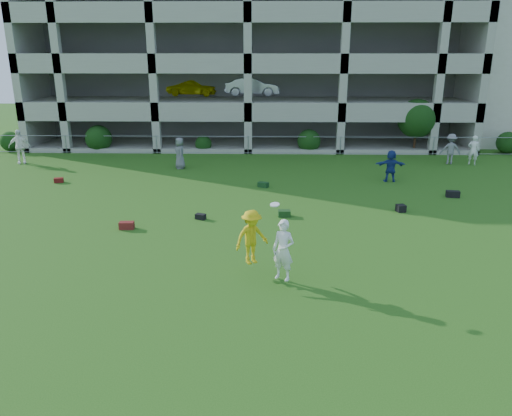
{
  "coord_description": "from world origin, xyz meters",
  "views": [
    {
      "loc": [
        1.31,
        -13.17,
        6.57
      ],
      "look_at": [
        0.91,
        3.0,
        1.4
      ],
      "focal_mm": 35.0,
      "sensor_mm": 36.0,
      "label": 1
    }
  ],
  "objects_px": {
    "bystander_b": "(19,147)",
    "bystander_c": "(180,153)",
    "crate_d": "(401,208)",
    "parking_garage": "(252,56)",
    "bystander_d": "(391,166)",
    "bystander_e": "(473,150)",
    "bystander_f": "(451,149)",
    "frisbee_contest": "(261,241)"
  },
  "relations": [
    {
      "from": "bystander_b",
      "to": "frisbee_contest",
      "type": "bearing_deg",
      "value": -68.92
    },
    {
      "from": "bystander_b",
      "to": "parking_garage",
      "type": "relative_size",
      "value": 0.07
    },
    {
      "from": "crate_d",
      "to": "parking_garage",
      "type": "distance_m",
      "value": 22.58
    },
    {
      "from": "bystander_b",
      "to": "bystander_f",
      "type": "bearing_deg",
      "value": -21.49
    },
    {
      "from": "crate_d",
      "to": "bystander_b",
      "type": "bearing_deg",
      "value": 156.61
    },
    {
      "from": "frisbee_contest",
      "to": "bystander_f",
      "type": "bearing_deg",
      "value": 55.21
    },
    {
      "from": "bystander_b",
      "to": "bystander_d",
      "type": "height_order",
      "value": "bystander_b"
    },
    {
      "from": "bystander_d",
      "to": "bystander_f",
      "type": "relative_size",
      "value": 0.91
    },
    {
      "from": "bystander_b",
      "to": "crate_d",
      "type": "relative_size",
      "value": 5.81
    },
    {
      "from": "bystander_f",
      "to": "frisbee_contest",
      "type": "xyz_separation_m",
      "value": [
        -11.02,
        -15.86,
        0.28
      ]
    },
    {
      "from": "bystander_f",
      "to": "parking_garage",
      "type": "relative_size",
      "value": 0.06
    },
    {
      "from": "bystander_c",
      "to": "parking_garage",
      "type": "distance_m",
      "value": 14.39
    },
    {
      "from": "bystander_c",
      "to": "bystander_e",
      "type": "distance_m",
      "value": 17.22
    },
    {
      "from": "bystander_f",
      "to": "frisbee_contest",
      "type": "distance_m",
      "value": 19.31
    },
    {
      "from": "bystander_d",
      "to": "parking_garage",
      "type": "distance_m",
      "value": 18.13
    },
    {
      "from": "bystander_e",
      "to": "bystander_f",
      "type": "distance_m",
      "value": 1.29
    },
    {
      "from": "bystander_c",
      "to": "parking_garage",
      "type": "relative_size",
      "value": 0.06
    },
    {
      "from": "bystander_b",
      "to": "bystander_c",
      "type": "height_order",
      "value": "bystander_b"
    },
    {
      "from": "frisbee_contest",
      "to": "bystander_e",
      "type": "bearing_deg",
      "value": 51.9
    },
    {
      "from": "bystander_b",
      "to": "bystander_f",
      "type": "relative_size",
      "value": 1.13
    },
    {
      "from": "bystander_d",
      "to": "bystander_e",
      "type": "distance_m",
      "value": 7.08
    },
    {
      "from": "bystander_c",
      "to": "bystander_d",
      "type": "xyz_separation_m",
      "value": [
        11.38,
        -2.68,
        -0.07
      ]
    },
    {
      "from": "bystander_c",
      "to": "bystander_e",
      "type": "relative_size",
      "value": 1.02
    },
    {
      "from": "bystander_d",
      "to": "bystander_e",
      "type": "height_order",
      "value": "bystander_e"
    },
    {
      "from": "bystander_c",
      "to": "crate_d",
      "type": "xyz_separation_m",
      "value": [
        10.68,
        -7.75,
        -0.74
      ]
    },
    {
      "from": "bystander_b",
      "to": "parking_garage",
      "type": "distance_m",
      "value": 18.64
    },
    {
      "from": "bystander_f",
      "to": "frisbee_contest",
      "type": "bearing_deg",
      "value": 61.21
    },
    {
      "from": "bystander_e",
      "to": "frisbee_contest",
      "type": "relative_size",
      "value": 0.77
    },
    {
      "from": "bystander_d",
      "to": "parking_garage",
      "type": "height_order",
      "value": "parking_garage"
    },
    {
      "from": "bystander_d",
      "to": "bystander_e",
      "type": "bearing_deg",
      "value": -141.61
    },
    {
      "from": "parking_garage",
      "to": "bystander_c",
      "type": "bearing_deg",
      "value": -106.11
    },
    {
      "from": "bystander_d",
      "to": "crate_d",
      "type": "distance_m",
      "value": 5.17
    },
    {
      "from": "crate_d",
      "to": "bystander_c",
      "type": "bearing_deg",
      "value": 144.04
    },
    {
      "from": "bystander_d",
      "to": "bystander_f",
      "type": "xyz_separation_m",
      "value": [
        4.51,
        4.25,
        0.08
      ]
    },
    {
      "from": "bystander_d",
      "to": "bystander_e",
      "type": "relative_size",
      "value": 0.94
    },
    {
      "from": "bystander_d",
      "to": "crate_d",
      "type": "bearing_deg",
      "value": 85.46
    },
    {
      "from": "bystander_c",
      "to": "bystander_e",
      "type": "height_order",
      "value": "bystander_c"
    },
    {
      "from": "bystander_b",
      "to": "bystander_f",
      "type": "distance_m",
      "value": 25.68
    },
    {
      "from": "crate_d",
      "to": "frisbee_contest",
      "type": "relative_size",
      "value": 0.15
    },
    {
      "from": "bystander_e",
      "to": "crate_d",
      "type": "xyz_separation_m",
      "value": [
        -6.48,
        -9.15,
        -0.72
      ]
    },
    {
      "from": "bystander_b",
      "to": "bystander_c",
      "type": "relative_size",
      "value": 1.14
    },
    {
      "from": "bystander_c",
      "to": "bystander_f",
      "type": "bearing_deg",
      "value": 73.19
    }
  ]
}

